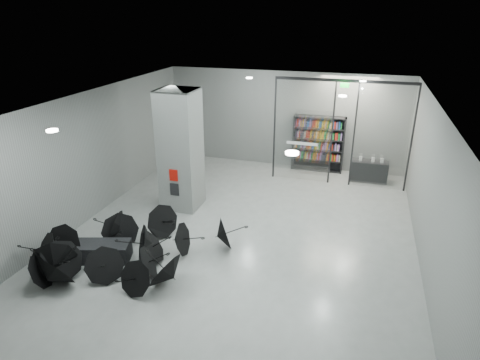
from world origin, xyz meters
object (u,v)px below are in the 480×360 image
(bench, at_px, (102,251))
(umbrella_cluster, at_px, (112,255))
(bookshelf, at_px, (318,144))
(shop_counter, at_px, (369,171))
(column, at_px, (180,150))

(bench, relative_size, umbrella_cluster, 0.28)
(bookshelf, xyz_separation_m, shop_counter, (2.12, -0.65, -0.74))
(bookshelf, distance_m, shop_counter, 2.33)
(bookshelf, relative_size, umbrella_cluster, 0.43)
(column, height_order, bookshelf, column)
(bench, bearing_deg, umbrella_cluster, -38.37)
(shop_counter, bearing_deg, bookshelf, 162.86)
(column, bearing_deg, shop_counter, 33.88)
(bench, xyz_separation_m, bookshelf, (4.73, 8.48, 0.91))
(column, xyz_separation_m, bookshelf, (3.99, 4.75, -0.85))
(umbrella_cluster, bearing_deg, shop_counter, 51.34)
(shop_counter, bearing_deg, column, -146.21)
(column, distance_m, bench, 4.19)
(column, relative_size, bench, 2.64)
(column, relative_size, bookshelf, 1.73)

